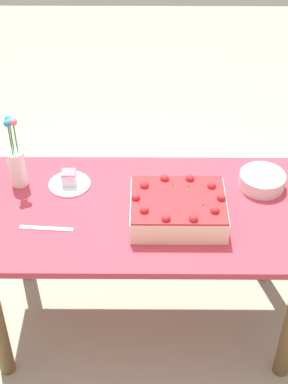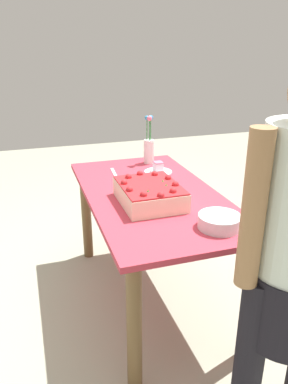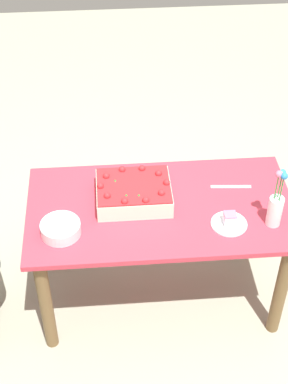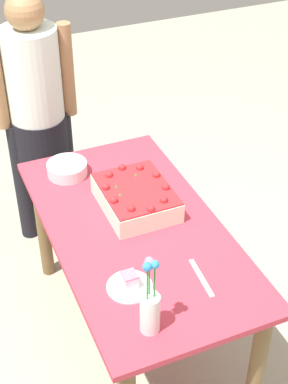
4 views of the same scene
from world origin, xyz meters
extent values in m
plane|color=#A1A38C|center=(0.00, 0.00, 0.00)|extent=(8.00, 8.00, 0.00)
cube|color=#BE3445|center=(0.00, 0.00, 0.71)|extent=(1.39, 0.73, 0.03)
cylinder|color=brown|center=(-0.62, -0.29, 0.35)|extent=(0.07, 0.07, 0.69)
cylinder|color=brown|center=(0.62, -0.29, 0.35)|extent=(0.07, 0.07, 0.69)
cylinder|color=brown|center=(0.62, 0.29, 0.35)|extent=(0.07, 0.07, 0.69)
cube|color=#FBE8C9|center=(0.14, -0.06, 0.77)|extent=(0.38, 0.31, 0.10)
cube|color=red|center=(0.14, -0.06, 0.82)|extent=(0.38, 0.30, 0.01)
sphere|color=red|center=(0.31, -0.06, 0.83)|extent=(0.04, 0.04, 0.04)
sphere|color=red|center=(0.27, 0.02, 0.83)|extent=(0.04, 0.04, 0.04)
sphere|color=red|center=(0.19, 0.07, 0.83)|extent=(0.04, 0.04, 0.04)
sphere|color=red|center=(0.08, 0.07, 0.83)|extent=(0.04, 0.04, 0.04)
sphere|color=red|center=(0.00, 0.02, 0.83)|extent=(0.04, 0.04, 0.04)
sphere|color=red|center=(-0.03, -0.06, 0.83)|extent=(0.04, 0.04, 0.04)
sphere|color=red|center=(0.00, -0.14, 0.83)|extent=(0.04, 0.04, 0.04)
sphere|color=red|center=(0.08, -0.18, 0.83)|extent=(0.04, 0.04, 0.04)
sphere|color=red|center=(0.19, -0.18, 0.83)|extent=(0.04, 0.04, 0.04)
sphere|color=red|center=(0.27, -0.14, 0.83)|extent=(0.04, 0.04, 0.04)
cone|color=#2D8438|center=(0.18, 0.02, 0.83)|extent=(0.02, 0.02, 0.02)
cone|color=#2D8438|center=(0.12, 0.02, 0.83)|extent=(0.02, 0.02, 0.02)
cone|color=#2D8438|center=(0.23, -0.10, 0.83)|extent=(0.02, 0.02, 0.02)
cylinder|color=white|center=(-0.33, 0.16, 0.72)|extent=(0.18, 0.18, 0.01)
cube|color=white|center=(-0.33, 0.16, 0.76)|extent=(0.06, 0.06, 0.06)
cube|color=#D26F93|center=(-0.33, 0.16, 0.79)|extent=(0.06, 0.06, 0.01)
cube|color=silver|center=(-0.39, -0.12, 0.72)|extent=(0.22, 0.04, 0.00)
cylinder|color=white|center=(-0.55, 0.17, 0.80)|extent=(0.07, 0.07, 0.17)
cylinder|color=#2D8438|center=(-0.54, 0.17, 0.97)|extent=(0.01, 0.01, 0.15)
sphere|color=pink|center=(-0.54, 0.17, 1.04)|extent=(0.04, 0.04, 0.04)
cylinder|color=#2D8438|center=(-0.56, 0.18, 0.97)|extent=(0.01, 0.01, 0.15)
sphere|color=#2D7EC3|center=(-0.56, 0.18, 1.04)|extent=(0.03, 0.03, 0.03)
cylinder|color=#2D8438|center=(-0.56, 0.15, 0.97)|extent=(0.01, 0.01, 0.15)
sphere|color=teal|center=(-0.56, 0.15, 1.04)|extent=(0.03, 0.03, 0.03)
cylinder|color=silver|center=(0.51, 0.15, 0.75)|extent=(0.20, 0.20, 0.06)
cylinder|color=black|center=(1.00, 0.30, 0.39)|extent=(0.11, 0.11, 0.78)
cylinder|color=black|center=(1.00, 0.04, 0.39)|extent=(0.11, 0.11, 0.78)
cylinder|color=black|center=(1.00, 0.17, 0.66)|extent=(0.31, 0.32, 0.28)
cylinder|color=silver|center=(1.00, 0.17, 1.04)|extent=(0.30, 0.30, 0.52)
sphere|color=#A1754D|center=(1.00, 0.17, 1.39)|extent=(0.20, 0.20, 0.20)
cylinder|color=#A1754D|center=(1.00, -0.02, 1.04)|extent=(0.08, 0.08, 0.52)
camera|label=1|loc=(0.01, -1.86, 2.33)|focal=55.00mm
camera|label=2|loc=(1.88, -0.65, 1.52)|focal=35.00mm
camera|label=3|loc=(0.26, 2.22, 2.81)|focal=55.00mm
camera|label=4|loc=(-1.84, 0.74, 2.40)|focal=55.00mm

